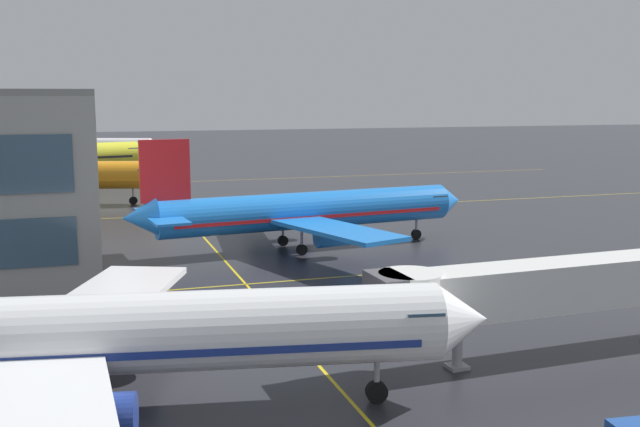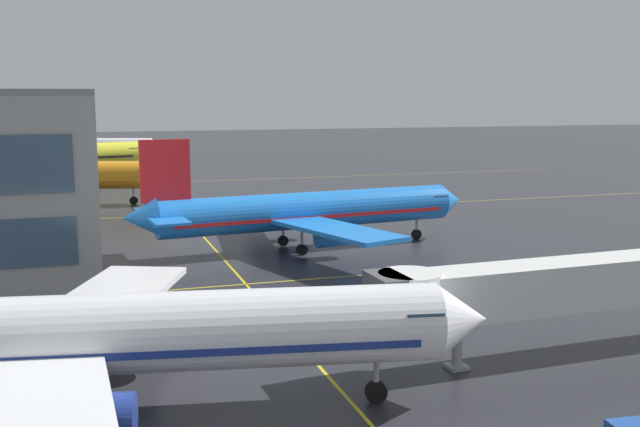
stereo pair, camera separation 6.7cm
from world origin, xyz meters
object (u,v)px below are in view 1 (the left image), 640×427
at_px(airliner_second_row, 305,211).
at_px(jet_bridge, 526,289).
at_px(airliner_third_row, 32,176).
at_px(airliner_far_left_stand, 37,157).
at_px(airliner_front_gate, 93,336).
at_px(airliner_far_right_stand, 88,146).

xyz_separation_m(airliner_second_row, jet_bridge, (2.95, -33.04, 0.34)).
xyz_separation_m(airliner_third_row, jet_bridge, (29.64, -72.55, 0.05)).
xyz_separation_m(airliner_far_left_stand, jet_bridge, (30.42, -103.29, -0.22)).
bearing_deg(airliner_front_gate, airliner_far_right_stand, 89.34).
bearing_deg(airliner_far_left_stand, airliner_far_right_stand, 77.36).
relative_size(airliner_front_gate, airliner_far_right_stand, 1.15).
xyz_separation_m(airliner_front_gate, airliner_second_row, (20.15, 33.80, -0.18)).
bearing_deg(jet_bridge, airliner_far_right_stand, 98.50).
distance_m(airliner_second_row, airliner_far_right_stand, 111.88).
bearing_deg(airliner_second_row, jet_bridge, -84.89).
relative_size(airliner_front_gate, airliner_third_row, 0.99).
relative_size(airliner_third_row, airliner_far_right_stand, 1.16).
relative_size(airliner_front_gate, jet_bridge, 1.70).
height_order(airliner_third_row, airliner_far_left_stand, airliner_far_left_stand).
bearing_deg(airliner_front_gate, airliner_second_row, 59.20).
distance_m(airliner_far_left_stand, jet_bridge, 107.68).
xyz_separation_m(airliner_front_gate, airliner_third_row, (-6.54, 73.31, 0.10)).
bearing_deg(airliner_front_gate, airliner_far_left_stand, 94.02).
relative_size(airliner_third_row, jet_bridge, 1.72).
bearing_deg(airliner_second_row, airliner_third_row, 124.04).
relative_size(airliner_second_row, airliner_third_row, 0.94).
relative_size(airliner_front_gate, airliner_second_row, 1.05).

